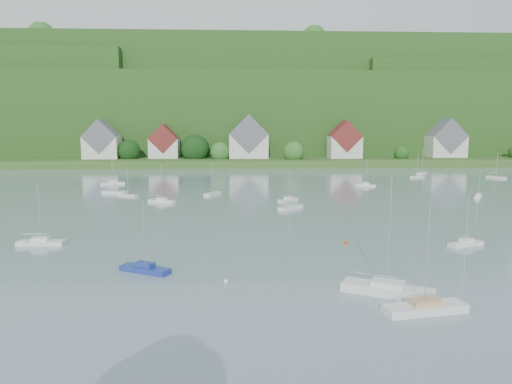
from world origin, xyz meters
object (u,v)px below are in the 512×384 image
near_sailboat_4 (387,289)px  near_sailboat_6 (41,242)px  near_sailboat_2 (425,307)px  near_sailboat_1 (145,268)px  near_sailboat_3 (466,243)px

near_sailboat_4 → near_sailboat_6: bearing=-178.5°
near_sailboat_2 → near_sailboat_4: near_sailboat_4 is taller
near_sailboat_1 → near_sailboat_2: size_ratio=0.81×
near_sailboat_2 → near_sailboat_3: (14.62, 22.17, -0.08)m
near_sailboat_1 → near_sailboat_4: (24.09, -8.14, 0.11)m
near_sailboat_3 → near_sailboat_6: (-56.60, 3.14, 0.04)m
near_sailboat_1 → near_sailboat_2: 28.76m
near_sailboat_1 → near_sailboat_3: near_sailboat_1 is taller
near_sailboat_2 → near_sailboat_3: size_ratio=1.39×
near_sailboat_1 → near_sailboat_6: size_ratio=0.95×
near_sailboat_3 → near_sailboat_2: bearing=-144.9°
near_sailboat_3 → near_sailboat_6: bearing=155.3°
near_sailboat_3 → near_sailboat_6: near_sailboat_6 is taller
near_sailboat_1 → near_sailboat_4: near_sailboat_4 is taller
near_sailboat_1 → near_sailboat_2: (25.86, -12.59, 0.05)m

